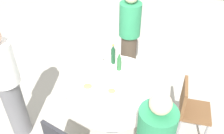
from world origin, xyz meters
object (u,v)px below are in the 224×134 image
bottle_clear_rear (111,73)px  wine_glass_south (142,68)px  wine_glass_outer (137,79)px  wine_glass_north (102,56)px  plate_inner (112,92)px  chair_north (190,107)px  person_rear (8,85)px  dining_table (112,90)px  bottle_green_near (119,62)px  bottle_dark_green_front (113,55)px  plate_left (88,87)px  person_near (129,36)px

bottle_clear_rear → wine_glass_south: bearing=26.7°
wine_glass_outer → wine_glass_north: wine_glass_outer is taller
plate_inner → chair_north: chair_north is taller
person_rear → wine_glass_north: bearing=-69.9°
dining_table → plate_inner: bearing=-80.7°
bottle_green_near → plate_inner: 0.49m
plate_inner → wine_glass_north: bearing=112.1°
dining_table → bottle_green_near: 0.39m
bottle_dark_green_front → plate_left: size_ratio=1.28×
plate_left → person_near: person_near is taller
wine_glass_outer → chair_north: (0.72, -0.04, -0.33)m
dining_table → bottle_clear_rear: bottle_clear_rear is taller
dining_table → wine_glass_north: 0.52m
bottle_clear_rear → chair_north: (1.07, -0.08, -0.35)m
bottle_green_near → plate_left: bearing=-127.1°
bottle_dark_green_front → person_rear: (-1.17, -0.85, -0.02)m
bottle_dark_green_front → bottle_green_near: 0.17m
wine_glass_outer → wine_glass_south: (0.04, 0.24, 0.01)m
wine_glass_south → person_rear: (-1.60, -0.66, 0.02)m
chair_north → person_near: bearing=-135.4°
wine_glass_north → chair_north: (1.26, -0.47, -0.32)m
wine_glass_north → person_near: person_near is taller
wine_glass_north → wine_glass_south: bearing=-17.6°
plate_inner → plate_left: 0.32m
bottle_clear_rear → person_near: (0.12, 1.00, -0.02)m
person_near → wine_glass_south: bearing=-65.6°
dining_table → chair_north: size_ratio=1.45×
dining_table → plate_inner: plate_inner is taller
wine_glass_outer → person_near: bearing=102.4°
wine_glass_outer → person_rear: 1.61m
dining_table → chair_north: chair_north is taller
bottle_dark_green_front → plate_left: (-0.23, -0.58, -0.14)m
wine_glass_south → wine_glass_north: 0.62m
bottle_clear_rear → plate_inner: (0.05, -0.23, -0.12)m
bottle_clear_rear → person_near: person_near is taller
wine_glass_south → person_rear: bearing=-157.5°
person_near → wine_glass_outer: bearing=-72.0°
wine_glass_outer → plate_left: wine_glass_outer is taller
bottle_green_near → wine_glass_north: size_ratio=2.10×
dining_table → plate_left: (-0.29, -0.18, 0.16)m
wine_glass_outer → wine_glass_north: size_ratio=1.07×
wine_glass_south → plate_left: 0.78m
bottle_green_near → wine_glass_outer: size_ratio=1.96×
plate_inner → chair_north: 1.05m
person_rear → chair_north: 2.33m
plate_inner → person_near: 1.24m
bottle_dark_green_front → chair_north: 1.25m
bottle_green_near → person_rear: 1.46m
bottle_green_near → plate_inner: bottle_green_near is taller
dining_table → wine_glass_south: 0.51m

